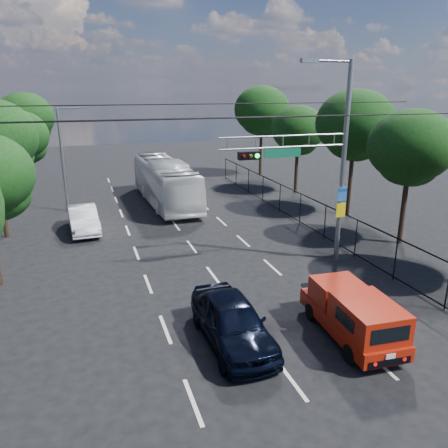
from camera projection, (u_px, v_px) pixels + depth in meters
name	position (u px, v px, depth m)	size (l,w,h in m)	color
ground	(291.00, 380.00, 12.92)	(120.00, 120.00, 0.00)	black
lane_markings	(183.00, 235.00, 25.61)	(6.12, 38.00, 0.01)	beige
signal_mast	(321.00, 157.00, 20.19)	(6.43, 0.39, 9.50)	slate
streetlight_left	(65.00, 154.00, 29.80)	(2.09, 0.22, 7.08)	slate
utility_wires	(206.00, 113.00, 18.78)	(22.00, 5.04, 0.74)	black
fence_right	(315.00, 216.00, 25.92)	(0.06, 34.03, 2.00)	black
tree_right_b	(410.00, 152.00, 22.95)	(4.50, 4.50, 7.31)	black
tree_right_c	(355.00, 129.00, 28.37)	(5.10, 5.10, 8.29)	black
tree_right_d	(298.00, 133.00, 34.86)	(4.32, 4.32, 7.02)	black
tree_right_e	(262.00, 114.00, 41.85)	(5.28, 5.28, 8.58)	black
tree_left_d	(19.00, 140.00, 31.40)	(4.20, 4.20, 6.83)	black
tree_left_e	(26.00, 121.00, 38.35)	(4.92, 4.92, 7.99)	black
red_pickup	(352.00, 313.00, 14.86)	(2.00, 4.83, 1.76)	black
navy_hatchback	(232.00, 321.00, 14.58)	(1.93, 4.80, 1.63)	black
white_bus	(165.00, 182.00, 32.48)	(2.72, 11.64, 3.24)	silver
white_van	(83.00, 219.00, 26.20)	(1.59, 4.56, 1.50)	silver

